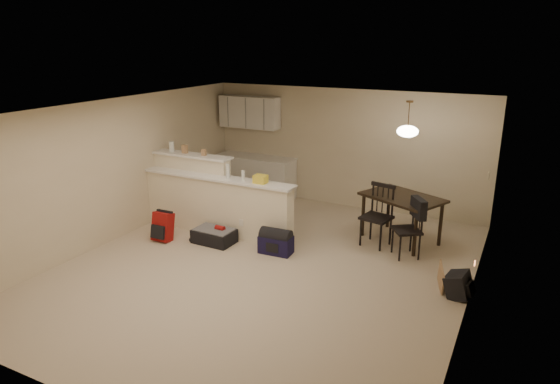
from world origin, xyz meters
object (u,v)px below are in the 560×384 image
Objects in this scene: suitcase at (214,236)px; red_backpack at (163,227)px; navy_duffel at (276,245)px; black_daypack at (459,285)px; dining_chair_far at (407,229)px; dining_chair_near at (376,216)px; pendant_lamp at (408,131)px; dining_table at (402,202)px.

suitcase is 1.40× the size of red_backpack.
black_daypack is (2.97, -0.14, 0.02)m from navy_duffel.
dining_chair_far reaches higher than navy_duffel.
dining_chair_near is at bearing 22.60° from red_backpack.
red_backpack is (-3.79, -1.92, -1.73)m from pendant_lamp.
red_backpack reaches higher than black_daypack.
black_daypack is at bearing 1.15° from suitcase.
dining_chair_far is at bearing 18.70° from suitcase.
pendant_lamp is 1.65m from dining_chair_far.
dining_chair_near is 2.82× the size of black_daypack.
dining_chair_far is 3.32m from suitcase.
dining_table is at bearing 62.67° from dining_chair_near.
pendant_lamp reaches higher than black_daypack.
pendant_lamp reaches higher than dining_table.
red_backpack is 1.33× the size of black_daypack.
navy_duffel is (-1.73, -1.50, -0.58)m from dining_table.
pendant_lamp reaches higher than suitcase.
dining_table is 2.36m from navy_duffel.
suitcase is at bearing -143.51° from dining_chair_near.
dining_chair_far reaches higher than dining_table.
navy_duffel is (-1.73, -1.50, -1.84)m from pendant_lamp.
dining_chair_far is 2.55× the size of black_daypack.
pendant_lamp is 0.63× the size of dining_chair_far.
dining_table is 2.20× the size of suitcase.
red_backpack is (-0.88, -0.32, 0.14)m from suitcase.
dining_chair_far is 1.92× the size of red_backpack.
pendant_lamp is 1.54m from dining_chair_near.
dining_chair_far is 1.45m from black_daypack.
dining_chair_near is at bearing 26.54° from suitcase.
black_daypack is at bearing 9.44° from dining_chair_far.
navy_duffel is (-1.98, -0.86, -0.34)m from dining_chair_far.
dining_chair_far is 4.25m from red_backpack.
dining_chair_near reaches higher than suitcase.
dining_chair_near is 1.51× the size of suitcase.
pendant_lamp is at bearing 166.24° from dining_chair_far.
pendant_lamp is at bearing 46.03° from black_daypack.
suitcase is at bearing -177.88° from navy_duffel.
navy_duffel is at bearing -138.97° from pendant_lamp.
red_backpack is at bearing -144.81° from dining_chair_near.
red_backpack is at bearing -107.58° from dining_chair_far.
dining_chair_far is 1.37× the size of suitcase.
dining_table is 1.26m from pendant_lamp.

